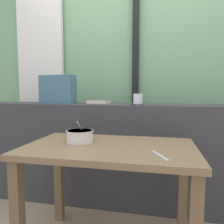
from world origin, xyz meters
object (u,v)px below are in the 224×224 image
Objects in this scene: throw_pillow at (58,89)px; fork_utensil at (160,156)px; coaster_square at (138,104)px; closed_book at (98,102)px; breakfast_table at (110,164)px; juice_glass at (138,99)px; soup_bowl at (80,136)px.

throw_pillow reaches higher than fork_utensil.
throw_pillow is at bearing 175.26° from coaster_square.
coaster_square is at bearing -13.22° from closed_book.
juice_glass reaches higher than breakfast_table.
breakfast_table is 11.64× the size of juice_glass.
soup_bowl is at bearing -54.08° from throw_pillow.
juice_glass reaches higher than closed_book.
juice_glass reaches higher than coaster_square.
fork_utensil is (0.50, -0.21, -0.04)m from soup_bowl.
soup_bowl is at bearing 132.00° from fork_utensil.
throw_pillow is (-0.64, 0.64, 0.46)m from breakfast_table.
breakfast_table is 10.25× the size of coaster_square.
throw_pillow is at bearing 175.26° from juice_glass.
coaster_square is 1.14× the size of juice_glass.
soup_bowl is at bearing 167.98° from breakfast_table.
coaster_square is 0.79m from fork_utensil.
coaster_square reaches higher than fork_utensil.
soup_bowl reaches higher than fork_utensil.
closed_book is 1.24× the size of soup_bowl.
juice_glass is (0.00, 0.00, 0.04)m from coaster_square.
breakfast_table is 0.79m from closed_book.
juice_glass is 0.52× the size of fork_utensil.
fork_utensil is at bearing -28.87° from breakfast_table.
juice_glass is 0.76m from throw_pillow.
throw_pillow is (-0.75, 0.06, 0.08)m from juice_glass.
juice_glass is at bearing 0.00° from coaster_square.
coaster_square is 0.56× the size of soup_bowl.
coaster_square reaches higher than breakfast_table.
juice_glass is at bearing 78.22° from fork_utensil.
coaster_square is at bearing -4.74° from throw_pillow.
closed_book is (-0.37, 0.09, -0.03)m from juice_glass.
fork_utensil reaches higher than breakfast_table.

